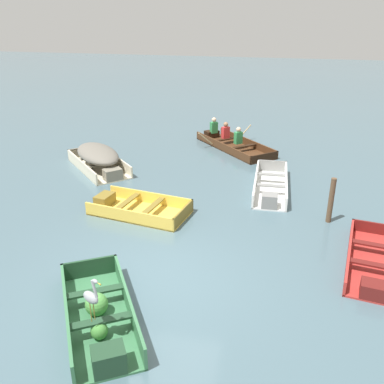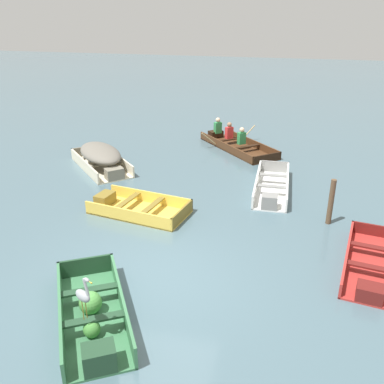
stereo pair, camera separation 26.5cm
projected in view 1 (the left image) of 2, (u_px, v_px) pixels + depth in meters
The scene contains 9 objects.
ground_plane at pixel (154, 280), 8.40m from camera, with size 80.00×80.00×0.00m, color #47606B.
dinghy_green_foreground at pixel (99, 317), 7.16m from camera, with size 2.31×2.87×0.44m.
skiff_red_near_moored at pixel (374, 263), 8.76m from camera, with size 1.48×2.88×0.32m.
skiff_yellow_mid_moored at pixel (136, 208), 11.10m from camera, with size 2.66×1.65×0.35m.
skiff_cream_far_moored at pixel (98, 157), 13.93m from camera, with size 2.81×2.84×0.76m.
skiff_white_outer_moored at pixel (270, 187), 12.35m from camera, with size 0.99×2.95×0.40m.
rowboat_dark_varnish_with_crew at pixel (231, 142), 16.26m from camera, with size 3.30×3.45×0.88m.
heron_on_dinghy at pixel (91, 297), 6.48m from camera, with size 0.44×0.28×0.84m.
mooring_post at pixel (331, 200), 10.44m from camera, with size 0.13×0.13×1.16m, color brown.
Camera 1 is at (2.23, -6.68, 4.95)m, focal length 40.00 mm.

